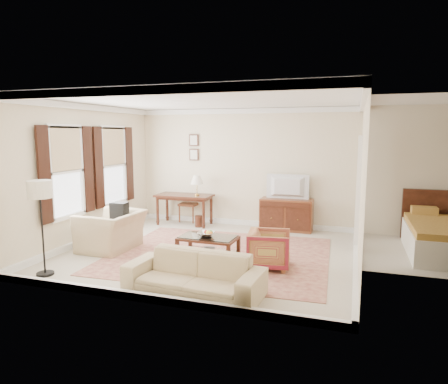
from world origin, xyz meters
The scene contains 20 objects.
room_shell centered at (0.00, 0.00, 2.47)m, with size 5.51×5.01×2.91m.
window_front centered at (-2.70, -0.70, 1.55)m, with size 0.12×1.56×1.80m, color #CCB284, non-canonical shape.
window_rear centered at (-2.70, 0.90, 1.55)m, with size 0.12×1.56×1.80m, color #CCB284, non-canonical shape.
doorway centered at (2.71, 1.50, 1.08)m, with size 0.10×1.12×2.25m, color white, non-canonical shape.
rug centered at (0.25, -0.13, 0.01)m, with size 4.04×3.46×0.01m, color maroon.
writing_desk centered at (-1.43, 2.05, 0.66)m, with size 1.40×0.70×0.77m.
desk_chair centered at (-1.46, 2.40, 0.53)m, with size 0.45×0.45×1.05m, color brown, non-canonical shape.
desk_lamp centered at (-1.08, 2.05, 1.02)m, with size 0.32×0.32×0.50m, color silver, non-canonical shape.
framed_prints centered at (-1.33, 2.47, 1.94)m, with size 0.25×0.04×0.68m, color #4D2316, non-canonical shape.
sideboard centered at (1.13, 2.23, 0.38)m, with size 1.23×0.47×0.76m, color brown.
tv centered at (1.13, 2.21, 1.23)m, with size 0.95×0.55×0.13m, color black.
coffee_table centered at (0.15, -0.46, 0.34)m, with size 1.06×0.65×0.44m.
fruit_bowl centered at (0.11, -0.47, 0.49)m, with size 0.42×0.42×0.10m, color silver.
book_a centered at (0.00, -0.37, 0.17)m, with size 0.28×0.04×0.38m, color brown.
book_b centered at (0.25, -0.58, 0.17)m, with size 0.28×0.03×0.38m, color brown.
striped_armchair centered at (1.29, -0.55, 0.36)m, with size 0.69×0.65×0.71m, color maroon.
club_armchair centered at (-1.90, -0.44, 0.51)m, with size 1.16×0.76×1.02m, color #CDAF8B.
backpack centered at (-1.79, -0.33, 0.76)m, with size 0.32×0.22×0.40m, color black.
sofa centered at (0.50, -1.99, 0.39)m, with size 2.00×0.58×0.78m, color #CDAF8B.
floor_lamp centered at (-2.11, -2.04, 1.30)m, with size 0.38×0.38×1.56m.
Camera 1 is at (2.62, -7.07, 2.29)m, focal length 32.00 mm.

